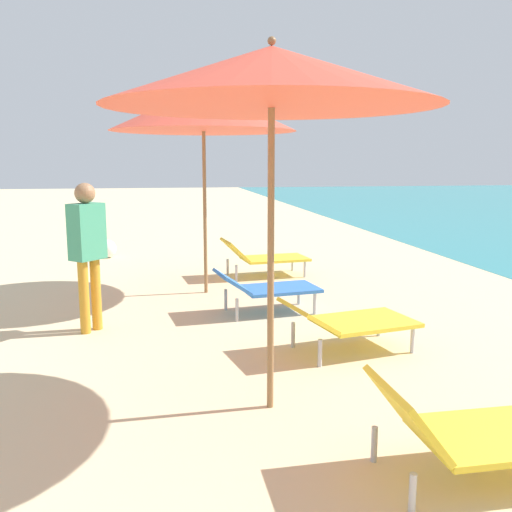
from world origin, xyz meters
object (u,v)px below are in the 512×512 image
at_px(lounger_farthest_shoreside, 263,256).
at_px(lounger_farthest_inland, 266,287).
at_px(lounger_second_shoreside, 348,321).
at_px(umbrella_second, 272,77).
at_px(umbrella_farthest, 203,110).
at_px(beach_ball, 107,249).
at_px(person_walking_near, 87,243).
at_px(lounger_second_inland, 476,429).

bearing_deg(lounger_farthest_shoreside, lounger_farthest_inland, -106.53).
bearing_deg(lounger_farthest_shoreside, lounger_second_shoreside, -94.47).
bearing_deg(umbrella_second, umbrella_farthest, 92.71).
distance_m(umbrella_second, umbrella_farthest, 3.85).
bearing_deg(umbrella_farthest, beach_ball, 117.20).
bearing_deg(lounger_farthest_shoreside, beach_ball, 132.93).
relative_size(lounger_second_shoreside, umbrella_farthest, 0.48).
height_order(lounger_farthest_inland, person_walking_near, person_walking_near).
height_order(umbrella_farthest, beach_ball, umbrella_farthest).
relative_size(lounger_second_shoreside, beach_ball, 3.97).
xyz_separation_m(lounger_second_inland, umbrella_farthest, (-1.20, 4.98, 2.25)).
bearing_deg(person_walking_near, lounger_second_shoreside, -161.93).
relative_size(umbrella_farthest, lounger_farthest_inland, 2.18).
bearing_deg(lounger_farthest_inland, beach_ball, 109.25).
height_order(lounger_second_shoreside, lounger_second_inland, lounger_second_inland).
distance_m(umbrella_second, lounger_second_inland, 2.62).
distance_m(person_walking_near, beach_ball, 4.93).
bearing_deg(lounger_farthest_inland, person_walking_near, -176.65).
bearing_deg(lounger_farthest_inland, lounger_second_inland, -90.10).
bearing_deg(beach_ball, umbrella_second, -75.40).
bearing_deg(person_walking_near, lounger_farthest_shoreside, -91.62).
bearing_deg(lounger_farthest_inland, lounger_second_shoreside, -78.89).
bearing_deg(beach_ball, lounger_farthest_shoreside, -39.95).
height_order(lounger_second_inland, umbrella_farthest, umbrella_farthest).
height_order(lounger_farthest_inland, beach_ball, lounger_farthest_inland).
xyz_separation_m(umbrella_second, lounger_second_inland, (1.01, -1.14, -2.13)).
xyz_separation_m(umbrella_farthest, person_walking_near, (-1.40, -1.62, -1.56)).
relative_size(person_walking_near, beach_ball, 4.64).
bearing_deg(lounger_farthest_inland, lounger_farthest_shoreside, 72.30).
distance_m(umbrella_farthest, beach_ball, 4.34).
bearing_deg(lounger_second_inland, lounger_farthest_inland, 97.58).
xyz_separation_m(lounger_second_inland, beach_ball, (-2.86, 8.22, -0.12)).
distance_m(lounger_farthest_shoreside, beach_ball, 3.49).
distance_m(lounger_second_shoreside, lounger_farthest_shoreside, 3.71).
relative_size(lounger_farthest_shoreside, beach_ball, 4.09).
bearing_deg(lounger_second_shoreside, beach_ball, 103.90).
xyz_separation_m(lounger_farthest_inland, person_walking_near, (-2.05, -0.42, 0.67)).
height_order(umbrella_farthest, lounger_farthest_shoreside, umbrella_farthest).
distance_m(lounger_farthest_shoreside, person_walking_near, 3.62).
bearing_deg(umbrella_second, lounger_farthest_inland, 79.95).
relative_size(lounger_second_inland, beach_ball, 3.69).
relative_size(umbrella_second, lounger_second_inland, 2.08).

